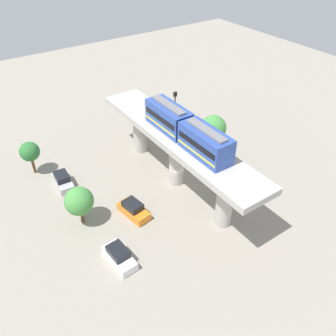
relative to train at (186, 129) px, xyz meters
name	(u,v)px	position (x,y,z in m)	size (l,w,h in m)	color
ground_plane	(176,182)	(0.00, 1.74, -8.86)	(120.00, 120.00, 0.00)	gray
viaduct	(177,147)	(0.00, 1.74, -3.32)	(5.20, 28.00, 7.33)	#B7B2AA
train	(186,129)	(0.00, 0.00, 0.00)	(2.64, 13.55, 3.24)	#2D4CA5
parked_car_white	(119,256)	(-12.33, -5.50, -8.12)	(2.10, 4.32, 1.76)	white
parked_car_orange	(133,210)	(-7.71, -0.41, -8.12)	(2.45, 4.43, 1.76)	orange
parked_car_silver	(63,181)	(-12.56, 9.44, -8.12)	(2.08, 4.31, 1.76)	#B2B5BA
tree_near_viaduct	(213,128)	(9.32, 5.52, -5.63)	(3.87, 3.87, 5.17)	brown
tree_mid_lot	(79,201)	(-13.14, 1.85, -5.66)	(3.27, 3.27, 4.86)	brown
tree_far_corner	(30,152)	(-14.73, 14.33, -5.47)	(2.62, 2.62, 4.74)	brown
signal_post	(175,122)	(3.40, 6.92, -3.37)	(0.44, 0.28, 9.93)	#4C4C51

